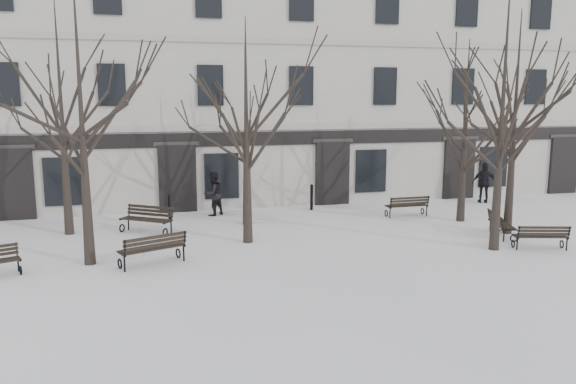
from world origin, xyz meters
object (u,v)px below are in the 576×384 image
object	(u,v)px
bench_4	(407,205)
tree_2	(504,83)
bench_3	(147,218)
bench_2	(541,236)
bench_5	(500,223)
tree_0	(79,86)
tree_1	(246,105)
tree_3	(516,96)
bench_1	(153,248)

from	to	relation	value
bench_4	tree_2	bearing A→B (deg)	93.99
bench_3	bench_4	world-z (taller)	bench_3
bench_2	bench_4	bearing A→B (deg)	-56.26
bench_5	bench_3	bearing A→B (deg)	91.39
tree_0	bench_2	bearing A→B (deg)	-7.80
tree_1	bench_4	world-z (taller)	tree_1
tree_2	bench_3	world-z (taller)	tree_2
tree_1	tree_2	xyz separation A→B (m)	(7.63, -2.89, 0.67)
bench_4	bench_5	bearing A→B (deg)	113.07
bench_3	bench_4	size ratio (longest dim) A/B	1.11
tree_0	tree_3	size ratio (longest dim) A/B	1.06
bench_1	bench_4	xyz separation A→B (m)	(10.35, 4.44, -0.05)
bench_4	bench_5	xyz separation A→B (m)	(1.72, -3.86, -0.01)
tree_2	bench_3	bearing A→B (deg)	154.88
tree_0	bench_3	bearing A→B (deg)	65.00
tree_2	tree_0	bearing A→B (deg)	173.13
bench_1	bench_3	size ratio (longest dim) A/B	1.03
tree_1	bench_1	bearing A→B (deg)	-148.33
tree_2	bench_4	distance (m)	7.25
tree_1	bench_4	size ratio (longest dim) A/B	4.21
bench_1	bench_2	bearing A→B (deg)	151.57
bench_2	bench_3	distance (m)	13.58
tree_0	tree_2	xyz separation A→B (m)	(12.64, -1.52, 0.10)
bench_3	tree_0	bearing A→B (deg)	-80.14
bench_2	tree_2	bearing A→B (deg)	-0.24
tree_3	bench_2	distance (m)	5.03
tree_0	tree_1	distance (m)	5.23
bench_2	bench_3	bearing A→B (deg)	-8.64
tree_1	bench_3	size ratio (longest dim) A/B	3.78
tree_2	bench_3	distance (m)	13.02
tree_0	tree_2	distance (m)	12.73
tree_1	tree_0	bearing A→B (deg)	-164.77
tree_1	bench_5	distance (m)	9.93
tree_3	bench_4	size ratio (longest dim) A/B	4.46
tree_0	bench_1	size ratio (longest dim) A/B	4.12
tree_0	bench_4	size ratio (longest dim) A/B	4.72
bench_5	tree_3	bearing A→B (deg)	-40.28
tree_1	tree_3	size ratio (longest dim) A/B	0.94
bench_3	bench_4	distance (m)	10.50
tree_3	bench_4	distance (m)	6.12
bench_1	bench_2	world-z (taller)	bench_1
tree_2	bench_4	size ratio (longest dim) A/B	4.81
tree_0	bench_3	world-z (taller)	tree_0
bench_1	bench_4	bearing A→B (deg)	-179.00
tree_1	bench_1	world-z (taller)	tree_1
bench_1	bench_3	world-z (taller)	bench_3
bench_2	tree_0	bearing A→B (deg)	7.64
tree_0	tree_1	bearing A→B (deg)	15.23
bench_3	bench_5	bearing A→B (deg)	18.28
bench_5	bench_4	bearing A→B (deg)	41.97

